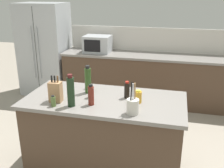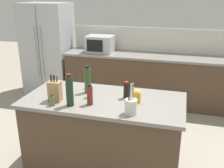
{
  "view_description": "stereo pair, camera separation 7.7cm",
  "coord_description": "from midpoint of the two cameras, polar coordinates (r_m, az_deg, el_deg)",
  "views": [
    {
      "loc": [
        0.73,
        -2.57,
        2.07
      ],
      "look_at": [
        0.0,
        0.35,
        0.99
      ],
      "focal_mm": 42.0,
      "sensor_mm": 36.0,
      "label": 1
    },
    {
      "loc": [
        0.8,
        -2.55,
        2.07
      ],
      "look_at": [
        0.0,
        0.35,
        0.99
      ],
      "focal_mm": 42.0,
      "sensor_mm": 36.0,
      "label": 2
    }
  ],
  "objects": [
    {
      "name": "back_counter_run",
      "position": [
        5.04,
        9.35,
        1.0
      ],
      "size": [
        3.38,
        0.66,
        0.94
      ],
      "color": "#4C3828",
      "rests_on": "ground_plane"
    },
    {
      "name": "wall_backsplash",
      "position": [
        5.18,
        10.19,
        9.43
      ],
      "size": [
        3.34,
        0.03,
        0.46
      ],
      "primitive_type": "cube",
      "color": "beige",
      "rests_on": "back_counter_run"
    },
    {
      "name": "kitchen_island",
      "position": [
        3.11,
        -1.02,
        -11.14
      ],
      "size": [
        1.77,
        0.87,
        0.94
      ],
      "color": "#4C3828",
      "rests_on": "ground_plane"
    },
    {
      "name": "refrigerator",
      "position": [
        5.61,
        -13.31,
        7.42
      ],
      "size": [
        0.92,
        0.75,
        1.84
      ],
      "color": "#ADB2B7",
      "rests_on": "ground_plane"
    },
    {
      "name": "microwave",
      "position": [
        5.09,
        -2.17,
        8.71
      ],
      "size": [
        0.5,
        0.39,
        0.31
      ],
      "color": "#ADB2B7",
      "rests_on": "back_counter_run"
    },
    {
      "name": "knife_block",
      "position": [
        2.86,
        -11.57,
        -1.51
      ],
      "size": [
        0.14,
        0.11,
        0.29
      ],
      "rotation": [
        0.0,
        0.0,
        0.06
      ],
      "color": "#A87C54",
      "rests_on": "kitchen_island"
    },
    {
      "name": "utensil_crock",
      "position": [
        2.53,
        5.0,
        -4.82
      ],
      "size": [
        0.12,
        0.12,
        0.32
      ],
      "color": "beige",
      "rests_on": "kitchen_island"
    },
    {
      "name": "soy_sauce_bottle",
      "position": [
        2.89,
        3.88,
        -1.37
      ],
      "size": [
        0.06,
        0.06,
        0.19
      ],
      "color": "black",
      "rests_on": "kitchen_island"
    },
    {
      "name": "olive_oil_bottle",
      "position": [
        3.04,
        -4.6,
        0.91
      ],
      "size": [
        0.07,
        0.07,
        0.33
      ],
      "color": "#2D4C1E",
      "rests_on": "kitchen_island"
    },
    {
      "name": "spice_jar_oregano",
      "position": [
        2.77,
        -12.08,
        -3.55
      ],
      "size": [
        0.05,
        0.05,
        0.12
      ],
      "color": "#567038",
      "rests_on": "kitchen_island"
    },
    {
      "name": "vinegar_bottle",
      "position": [
        2.72,
        -4.04,
        -2.42
      ],
      "size": [
        0.06,
        0.06,
        0.22
      ],
      "color": "maroon",
      "rests_on": "kitchen_island"
    },
    {
      "name": "honey_jar",
      "position": [
        2.78,
        6.29,
        -2.86
      ],
      "size": [
        0.08,
        0.08,
        0.14
      ],
      "color": "gold",
      "rests_on": "kitchen_island"
    },
    {
      "name": "spice_jar_paprika",
      "position": [
        3.19,
        -4.44,
        -0.04
      ],
      "size": [
        0.05,
        0.05,
        0.12
      ],
      "color": "#B73D1E",
      "rests_on": "kitchen_island"
    },
    {
      "name": "wine_bottle",
      "position": [
        2.7,
        -8.4,
        -1.51
      ],
      "size": [
        0.08,
        0.08,
        0.34
      ],
      "color": "black",
      "rests_on": "kitchen_island"
    },
    {
      "name": "salt_shaker",
      "position": [
        2.92,
        -4.15,
        -1.86
      ],
      "size": [
        0.05,
        0.05,
        0.13
      ],
      "color": "silver",
      "rests_on": "kitchen_island"
    }
  ]
}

